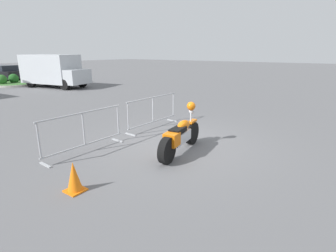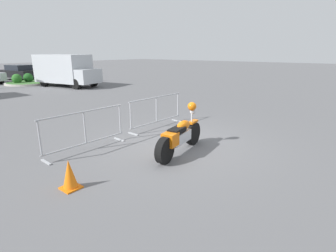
% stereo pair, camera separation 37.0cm
% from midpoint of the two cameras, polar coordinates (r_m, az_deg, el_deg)
% --- Properties ---
extents(ground_plane, '(120.00, 120.00, 0.00)m').
position_cam_midpoint_polar(ground_plane, '(7.46, 0.72, -4.01)').
color(ground_plane, '#5B5B5E').
extents(motorcycle, '(2.17, 0.51, 1.23)m').
position_cam_midpoint_polar(motorcycle, '(6.72, 1.20, -2.05)').
color(motorcycle, black).
rests_on(motorcycle, ground).
extents(crowd_barrier_near, '(2.43, 0.52, 1.07)m').
position_cam_midpoint_polar(crowd_barrier_near, '(7.13, -19.27, -1.15)').
color(crowd_barrier_near, '#9EA0A5').
rests_on(crowd_barrier_near, ground).
extents(crowd_barrier_far, '(2.43, 0.52, 1.07)m').
position_cam_midpoint_polar(crowd_barrier_far, '(8.99, -4.46, 3.14)').
color(crowd_barrier_far, '#9EA0A5').
rests_on(crowd_barrier_far, ground).
extents(delivery_van, '(2.86, 5.28, 2.31)m').
position_cam_midpoint_polar(delivery_van, '(21.17, -24.20, 11.08)').
color(delivery_van, '#B2B7BC').
rests_on(delivery_van, ground).
extents(parked_car_black, '(2.25, 4.21, 1.36)m').
position_cam_midpoint_polar(parked_car_black, '(27.93, -32.56, 9.71)').
color(parked_car_black, black).
rests_on(parked_car_black, ground).
extents(pedestrian, '(0.47, 0.47, 1.69)m').
position_cam_midpoint_polar(pedestrian, '(23.98, -21.62, 10.99)').
color(pedestrian, '#262838').
rests_on(pedestrian, ground).
extents(planter_island, '(3.61, 3.61, 0.83)m').
position_cam_midpoint_polar(planter_island, '(24.15, -31.03, 8.12)').
color(planter_island, '#ADA89E').
rests_on(planter_island, ground).
extents(traffic_cone, '(0.34, 0.34, 0.59)m').
position_cam_midpoint_polar(traffic_cone, '(5.33, -21.70, -10.33)').
color(traffic_cone, orange).
rests_on(traffic_cone, ground).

